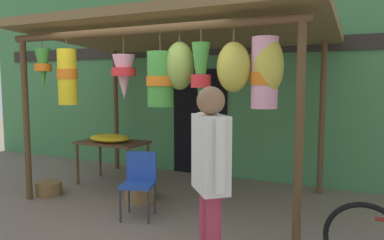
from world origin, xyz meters
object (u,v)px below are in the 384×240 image
at_px(flower_heap_on_table, 110,138).
at_px(customer_foreground, 210,171).
at_px(folding_chair, 139,178).
at_px(display_table, 113,146).
at_px(wicker_basket_by_table, 140,192).
at_px(wicker_basket_spare, 49,188).

bearing_deg(flower_heap_on_table, customer_foreground, -38.56).
distance_m(flower_heap_on_table, folding_chair, 1.67).
distance_m(display_table, wicker_basket_by_table, 1.20).
distance_m(flower_heap_on_table, wicker_basket_spare, 1.24).
bearing_deg(display_table, customer_foreground, -39.37).
relative_size(display_table, customer_foreground, 0.67).
bearing_deg(display_table, flower_heap_on_table, -82.67).
bearing_deg(flower_heap_on_table, wicker_basket_spare, -120.95).
distance_m(wicker_basket_by_table, customer_foreground, 2.67).
bearing_deg(customer_foreground, folding_chair, 141.88).
xyz_separation_m(wicker_basket_by_table, wicker_basket_spare, (-1.44, -0.39, -0.02)).
bearing_deg(folding_chair, flower_heap_on_table, 140.92).
height_order(display_table, wicker_basket_spare, display_table).
distance_m(flower_heap_on_table, wicker_basket_by_table, 1.24).
bearing_deg(folding_chair, display_table, 139.24).
distance_m(display_table, flower_heap_on_table, 0.17).
relative_size(display_table, wicker_basket_by_table, 2.52).
bearing_deg(wicker_basket_spare, customer_foreground, -21.93).
relative_size(wicker_basket_by_table, customer_foreground, 0.27).
xyz_separation_m(display_table, folding_chair, (1.28, -1.11, -0.15)).
relative_size(wicker_basket_spare, customer_foreground, 0.23).
height_order(flower_heap_on_table, folding_chair, flower_heap_on_table).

